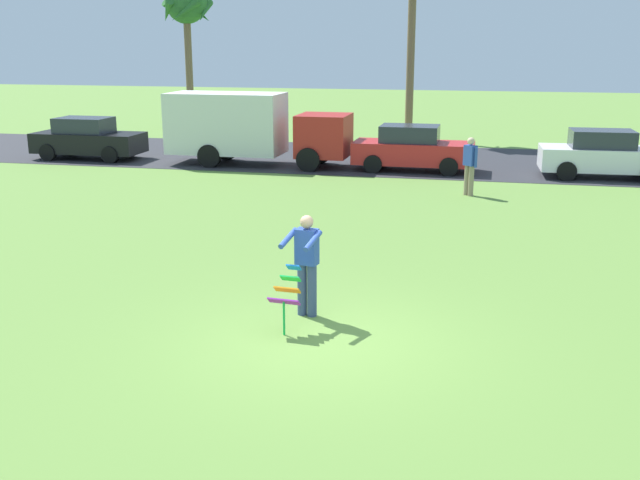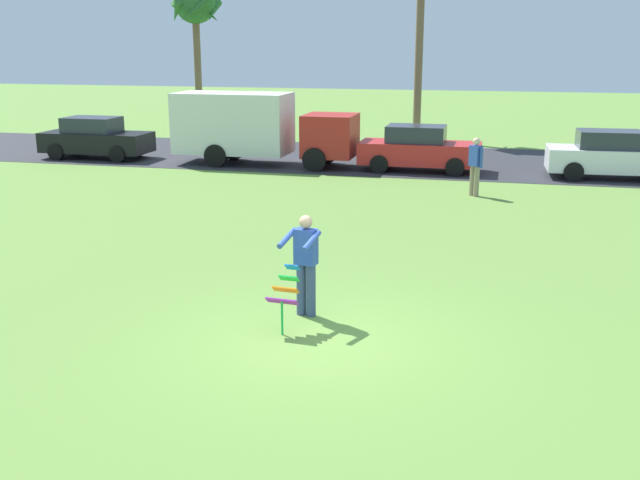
% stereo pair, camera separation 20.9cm
% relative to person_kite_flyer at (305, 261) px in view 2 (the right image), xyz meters
% --- Properties ---
extents(ground_plane, '(120.00, 120.00, 0.00)m').
position_rel_person_kite_flyer_xyz_m(ground_plane, '(0.48, -1.02, -0.95)').
color(ground_plane, olive).
extents(road_strip, '(120.00, 8.00, 0.01)m').
position_rel_person_kite_flyer_xyz_m(road_strip, '(0.48, 17.16, -0.95)').
color(road_strip, '#2D2D33').
rests_on(road_strip, ground).
extents(person_kite_flyer, '(0.63, 0.72, 1.73)m').
position_rel_person_kite_flyer_xyz_m(person_kite_flyer, '(0.00, 0.00, 0.00)').
color(person_kite_flyer, '#384772').
rests_on(person_kite_flyer, ground).
extents(kite_held, '(0.52, 0.65, 1.03)m').
position_rel_person_kite_flyer_xyz_m(kite_held, '(-0.13, -0.74, -0.28)').
color(kite_held, blue).
rests_on(kite_held, ground).
extents(parked_car_black, '(4.20, 1.84, 1.60)m').
position_rel_person_kite_flyer_xyz_m(parked_car_black, '(-12.29, 14.76, -0.18)').
color(parked_car_black, black).
rests_on(parked_car_black, ground).
extents(parked_truck_red_cab, '(6.72, 2.18, 2.62)m').
position_rel_person_kite_flyer_xyz_m(parked_truck_red_cab, '(-5.77, 14.76, 0.46)').
color(parked_truck_red_cab, '#B2231E').
rests_on(parked_truck_red_cab, ground).
extents(parked_car_red, '(4.22, 1.88, 1.60)m').
position_rel_person_kite_flyer_xyz_m(parked_car_red, '(0.29, 14.76, -0.18)').
color(parked_car_red, red).
rests_on(parked_car_red, ground).
extents(parked_car_white, '(4.25, 1.94, 1.60)m').
position_rel_person_kite_flyer_xyz_m(parked_car_white, '(6.69, 14.76, -0.18)').
color(parked_car_white, white).
rests_on(parked_car_white, ground).
extents(palm_tree_left_near, '(2.58, 2.71, 7.36)m').
position_rel_person_kite_flyer_xyz_m(palm_tree_left_near, '(-12.11, 24.86, 5.08)').
color(palm_tree_left_near, brown).
rests_on(palm_tree_left_near, ground).
extents(person_walker_near, '(0.43, 0.43, 1.73)m').
position_rel_person_kite_flyer_xyz_m(person_walker_near, '(2.37, 10.79, -0.02)').
color(person_walker_near, gray).
rests_on(person_walker_near, ground).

